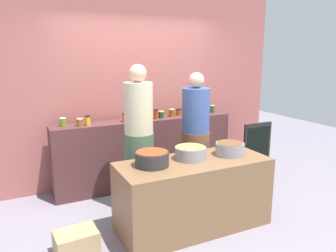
% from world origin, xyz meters
% --- Properties ---
extents(ground, '(12.00, 12.00, 0.00)m').
position_xyz_m(ground, '(0.00, 0.00, 0.00)').
color(ground, gray).
extents(storefront_wall, '(4.80, 0.12, 3.00)m').
position_xyz_m(storefront_wall, '(0.00, 1.45, 1.50)').
color(storefront_wall, '#A55A53').
rests_on(storefront_wall, ground).
extents(display_shelf, '(2.70, 0.36, 1.00)m').
position_xyz_m(display_shelf, '(0.00, 1.10, 0.50)').
color(display_shelf, '#502B2D').
rests_on(display_shelf, ground).
extents(prep_table, '(1.70, 0.70, 0.79)m').
position_xyz_m(prep_table, '(0.00, -0.30, 0.39)').
color(prep_table, brown).
rests_on(prep_table, ground).
extents(preserve_jar_0, '(0.08, 0.08, 0.11)m').
position_xyz_m(preserve_jar_0, '(-1.16, 1.14, 1.06)').
color(preserve_jar_0, olive).
rests_on(preserve_jar_0, display_shelf).
extents(preserve_jar_1, '(0.09, 0.09, 0.10)m').
position_xyz_m(preserve_jar_1, '(-0.96, 1.04, 1.05)').
color(preserve_jar_1, brown).
rests_on(preserve_jar_1, display_shelf).
extents(preserve_jar_2, '(0.07, 0.07, 0.13)m').
position_xyz_m(preserve_jar_2, '(-0.85, 1.05, 1.07)').
color(preserve_jar_2, gold).
rests_on(preserve_jar_2, display_shelf).
extents(preserve_jar_3, '(0.09, 0.09, 0.12)m').
position_xyz_m(preserve_jar_3, '(-0.32, 1.06, 1.06)').
color(preserve_jar_3, '#C9630F').
rests_on(preserve_jar_3, display_shelf).
extents(preserve_jar_4, '(0.07, 0.07, 0.13)m').
position_xyz_m(preserve_jar_4, '(-0.16, 1.16, 1.07)').
color(preserve_jar_4, '#AB2E15').
rests_on(preserve_jar_4, display_shelf).
extents(preserve_jar_5, '(0.08, 0.08, 0.13)m').
position_xyz_m(preserve_jar_5, '(-0.00, 1.04, 1.07)').
color(preserve_jar_5, '#48145D').
rests_on(preserve_jar_5, display_shelf).
extents(preserve_jar_6, '(0.07, 0.07, 0.14)m').
position_xyz_m(preserve_jar_6, '(0.15, 1.05, 1.07)').
color(preserve_jar_6, '#B23812').
rests_on(preserve_jar_6, display_shelf).
extents(preserve_jar_7, '(0.08, 0.08, 0.10)m').
position_xyz_m(preserve_jar_7, '(0.25, 1.09, 1.05)').
color(preserve_jar_7, '#23441F').
rests_on(preserve_jar_7, display_shelf).
extents(preserve_jar_8, '(0.09, 0.09, 0.12)m').
position_xyz_m(preserve_jar_8, '(0.43, 1.11, 1.06)').
color(preserve_jar_8, brown).
rests_on(preserve_jar_8, display_shelf).
extents(preserve_jar_9, '(0.09, 0.09, 0.10)m').
position_xyz_m(preserve_jar_9, '(0.58, 1.16, 1.05)').
color(preserve_jar_9, brown).
rests_on(preserve_jar_9, display_shelf).
extents(preserve_jar_10, '(0.08, 0.08, 0.14)m').
position_xyz_m(preserve_jar_10, '(0.74, 1.06, 1.07)').
color(preserve_jar_10, gold).
rests_on(preserve_jar_10, display_shelf).
extents(preserve_jar_11, '(0.09, 0.09, 0.11)m').
position_xyz_m(preserve_jar_11, '(0.98, 1.13, 1.06)').
color(preserve_jar_11, '#A63314').
rests_on(preserve_jar_11, display_shelf).
extents(preserve_jar_12, '(0.08, 0.08, 0.12)m').
position_xyz_m(preserve_jar_12, '(1.18, 1.13, 1.06)').
color(preserve_jar_12, '#27533A').
rests_on(preserve_jar_12, display_shelf).
extents(cooking_pot_left, '(0.36, 0.36, 0.16)m').
position_xyz_m(cooking_pot_left, '(-0.48, -0.24, 0.86)').
color(cooking_pot_left, '#2D2D2D').
rests_on(cooking_pot_left, prep_table).
extents(cooking_pot_center, '(0.35, 0.35, 0.14)m').
position_xyz_m(cooking_pot_center, '(0.00, -0.22, 0.86)').
color(cooking_pot_center, gray).
rests_on(cooking_pot_center, prep_table).
extents(cooking_pot_right, '(0.33, 0.33, 0.15)m').
position_xyz_m(cooking_pot_right, '(0.48, -0.29, 0.86)').
color(cooking_pot_right, gray).
rests_on(cooking_pot_right, prep_table).
extents(cook_with_tongs, '(0.36, 0.36, 1.82)m').
position_xyz_m(cook_with_tongs, '(-0.39, 0.35, 0.83)').
color(cook_with_tongs, '#466247').
rests_on(cook_with_tongs, ground).
extents(cook_in_cap, '(0.37, 0.37, 1.71)m').
position_xyz_m(cook_in_cap, '(0.39, 0.33, 0.77)').
color(cook_in_cap, brown).
rests_on(cook_in_cap, ground).
extents(bread_crate, '(0.43, 0.32, 0.24)m').
position_xyz_m(bread_crate, '(-1.30, -0.26, 0.12)').
color(bread_crate, tan).
rests_on(bread_crate, ground).
extents(chalkboard_sign, '(0.51, 0.05, 0.89)m').
position_xyz_m(chalkboard_sign, '(1.66, 0.57, 0.45)').
color(chalkboard_sign, black).
rests_on(chalkboard_sign, ground).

